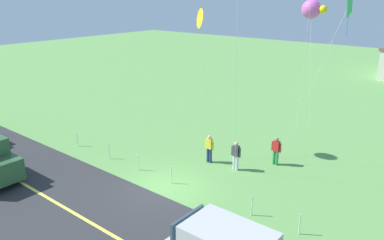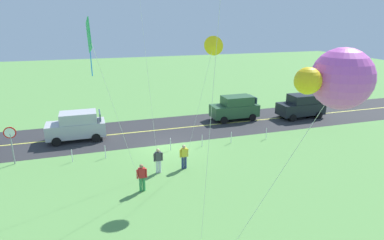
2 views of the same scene
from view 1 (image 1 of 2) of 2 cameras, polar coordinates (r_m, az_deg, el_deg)
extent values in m
cube|color=#60994C|center=(19.10, -4.34, -10.21)|extent=(120.00, 120.00, 0.10)
cube|color=#2D2D30|center=(16.83, -14.05, -14.82)|extent=(120.00, 7.00, 0.00)
cube|color=#E5E04C|center=(16.83, -14.05, -14.81)|extent=(120.00, 0.16, 0.00)
cube|color=#334756|center=(13.19, -0.65, -14.81)|extent=(0.10, 1.62, 0.60)
cylinder|color=black|center=(21.49, -24.12, -7.33)|extent=(0.68, 0.22, 0.68)
cylinder|color=navy|center=(21.74, 2.37, -5.16)|extent=(0.16, 0.16, 0.82)
cylinder|color=navy|center=(21.64, 2.75, -5.27)|extent=(0.16, 0.16, 0.82)
cube|color=yellow|center=(21.42, 2.58, -3.52)|extent=(0.36, 0.22, 0.56)
cylinder|color=yellow|center=(21.57, 2.07, -3.50)|extent=(0.10, 0.10, 0.52)
cylinder|color=yellow|center=(21.31, 3.10, -3.80)|extent=(0.10, 0.10, 0.52)
sphere|color=#D8AD84|center=(21.28, 2.60, -2.55)|extent=(0.22, 0.22, 0.22)
cylinder|color=silver|center=(20.94, 6.22, -6.20)|extent=(0.16, 0.16, 0.82)
cylinder|color=silver|center=(20.85, 6.64, -6.32)|extent=(0.16, 0.16, 0.82)
cube|color=#3F3F47|center=(20.62, 6.50, -4.52)|extent=(0.36, 0.22, 0.56)
cylinder|color=#3F3F47|center=(20.76, 5.93, -4.49)|extent=(0.10, 0.10, 0.52)
cylinder|color=#3F3F47|center=(20.52, 7.05, -4.80)|extent=(0.10, 0.10, 0.52)
sphere|color=#D8AD84|center=(20.47, 6.53, -3.51)|extent=(0.22, 0.22, 0.22)
cylinder|color=#338C4C|center=(21.90, 11.97, -5.37)|extent=(0.16, 0.16, 0.82)
cylinder|color=#338C4C|center=(21.83, 12.39, -5.48)|extent=(0.16, 0.16, 0.82)
cube|color=red|center=(21.61, 12.30, -3.75)|extent=(0.36, 0.22, 0.56)
cylinder|color=red|center=(21.72, 11.73, -3.73)|extent=(0.10, 0.10, 0.52)
cylinder|color=red|center=(21.53, 12.86, -4.02)|extent=(0.10, 0.10, 0.52)
sphere|color=#9E704C|center=(21.47, 12.37, -2.78)|extent=(0.22, 0.22, 0.22)
cylinder|color=silver|center=(21.38, 1.96, 4.20)|extent=(1.46, 1.04, 7.70)
cone|color=yellow|center=(21.63, 1.35, 14.70)|extent=(1.08, 0.89, 1.11)
cylinder|color=silver|center=(18.67, 6.55, 6.99)|extent=(0.56, 1.35, 10.86)
cylinder|color=silver|center=(21.37, 17.05, 4.56)|extent=(2.18, 2.59, 8.55)
cube|color=green|center=(21.69, 22.22, 15.66)|extent=(0.14, 1.21, 1.41)
cylinder|color=#2D8CE5|center=(21.73, 21.93, 13.31)|extent=(0.04, 0.04, 1.40)
cylinder|color=silver|center=(26.71, 16.45, 11.08)|extent=(0.25, 1.33, 12.09)
cylinder|color=silver|center=(29.57, 16.99, 7.52)|extent=(1.94, 3.09, 7.89)
sphere|color=#D859BF|center=(30.93, 17.14, 15.33)|extent=(1.40, 1.40, 1.40)
sphere|color=yellow|center=(30.60, 18.74, 15.15)|extent=(0.60, 0.60, 0.60)
cylinder|color=silver|center=(24.88, -16.53, -2.74)|extent=(0.05, 0.05, 0.90)
cylinder|color=silver|center=(22.58, -12.12, -4.54)|extent=(0.05, 0.05, 0.90)
cylinder|color=silver|center=(20.92, -8.01, -6.18)|extent=(0.05, 0.05, 0.90)
cylinder|color=silver|center=(19.36, -3.08, -8.10)|extent=(0.05, 0.05, 0.90)
cylinder|color=silver|center=(16.97, 8.80, -12.38)|extent=(0.05, 0.05, 0.90)
cylinder|color=silver|center=(16.18, 15.56, -14.54)|extent=(0.05, 0.05, 0.90)
camera|label=2|loc=(35.15, 29.92, 16.18)|focal=30.98mm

